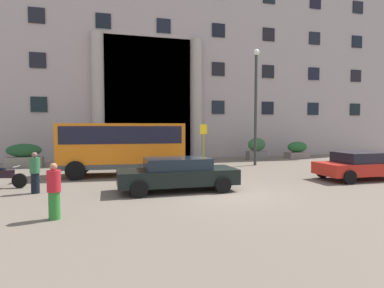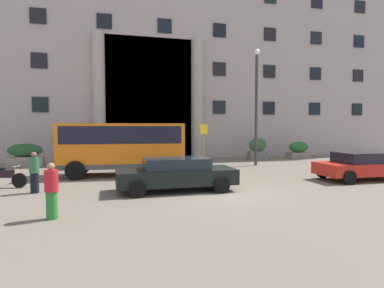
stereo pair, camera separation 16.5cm
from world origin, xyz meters
The scene contains 16 objects.
ground_plane centered at (0.00, 0.00, -0.06)m, with size 80.00×64.00×0.12m, color #665C4F.
office_building_facade centered at (0.00, 17.48, 9.14)m, with size 43.77×9.69×18.29m.
orange_minibus centered at (-3.49, 5.50, 1.59)m, with size 6.28×2.89×2.66m.
bus_stop_sign centered at (1.44, 7.45, 1.63)m, with size 0.44×0.08×2.64m.
hedge_planter_west centered at (-0.24, 10.19, 0.60)m, with size 1.45×0.87×1.25m.
hedge_planter_east centered at (-9.14, 10.13, 0.70)m, with size 2.09×0.76×1.45m.
hedge_planter_entrance_left centered at (10.26, 10.89, 0.63)m, with size 1.74×0.92×1.30m.
hedge_planter_far_east centered at (6.67, 10.73, 0.79)m, with size 1.49×0.70×1.63m.
hedge_planter_far_west centered at (-5.18, 10.73, 0.64)m, with size 1.99×0.77×1.33m.
parked_sedan_second centered at (7.28, 1.17, 0.68)m, with size 4.13×2.04×1.30m.
parked_compact_extra centered at (-1.64, 0.90, 0.68)m, with size 4.61×1.96×1.29m.
motorcycle_far_end centered at (-8.45, 3.29, 0.46)m, with size 1.93×0.69×0.89m.
motorcycle_near_kerb centered at (-1.60, 3.13, 0.46)m, with size 2.08×0.55×0.89m.
pedestrian_woman_with_bag centered at (-6.91, 1.82, 0.78)m, with size 0.36×0.36×1.55m.
pedestrian_man_crossing centered at (-5.69, -1.97, 0.77)m, with size 0.36×0.36×1.54m.
lamppost_plaza_centre centered at (4.97, 7.54, 4.32)m, with size 0.40×0.40×7.39m.
Camera 1 is at (-4.32, -11.19, 2.53)m, focal length 29.89 mm.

